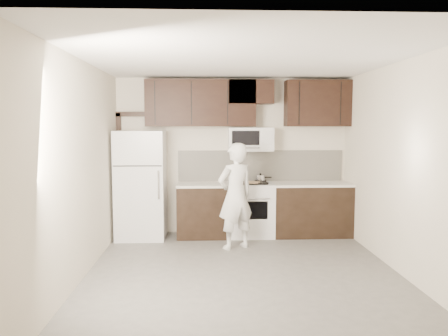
{
  "coord_description": "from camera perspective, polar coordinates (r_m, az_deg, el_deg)",
  "views": [
    {
      "loc": [
        -0.48,
        -5.39,
        1.9
      ],
      "look_at": [
        -0.2,
        0.9,
        1.27
      ],
      "focal_mm": 35.0,
      "sensor_mm": 36.0,
      "label": 1
    }
  ],
  "objects": [
    {
      "name": "floor",
      "position": [
        5.74,
        2.51,
        -13.68
      ],
      "size": [
        4.5,
        4.5,
        0.0
      ],
      "primitive_type": "plane",
      "color": "#575452",
      "rests_on": "ground"
    },
    {
      "name": "back_wall",
      "position": [
        7.67,
        1.08,
        1.57
      ],
      "size": [
        4.0,
        0.0,
        4.0
      ],
      "primitive_type": "plane",
      "rotation": [
        1.57,
        0.0,
        0.0
      ],
      "color": "beige",
      "rests_on": "ground"
    },
    {
      "name": "ceiling",
      "position": [
        5.47,
        2.64,
        14.08
      ],
      "size": [
        4.5,
        4.5,
        0.0
      ],
      "primitive_type": "plane",
      "rotation": [
        3.14,
        0.0,
        0.0
      ],
      "color": "white",
      "rests_on": "back_wall"
    },
    {
      "name": "counter_run",
      "position": [
        7.55,
        5.81,
        -5.38
      ],
      "size": [
        2.95,
        0.64,
        0.91
      ],
      "color": "black",
      "rests_on": "floor"
    },
    {
      "name": "stove",
      "position": [
        7.51,
        3.52,
        -5.38
      ],
      "size": [
        0.76,
        0.66,
        0.94
      ],
      "color": "silver",
      "rests_on": "floor"
    },
    {
      "name": "backsplash",
      "position": [
        7.72,
        4.79,
        0.31
      ],
      "size": [
        2.9,
        0.02,
        0.54
      ],
      "primitive_type": "cube",
      "color": "beige",
      "rests_on": "counter_run"
    },
    {
      "name": "upper_cabinets",
      "position": [
        7.51,
        2.78,
        8.59
      ],
      "size": [
        3.48,
        0.35,
        0.78
      ],
      "color": "black",
      "rests_on": "back_wall"
    },
    {
      "name": "microwave",
      "position": [
        7.49,
        3.47,
        3.76
      ],
      "size": [
        0.76,
        0.42,
        0.4
      ],
      "color": "silver",
      "rests_on": "upper_cabinets"
    },
    {
      "name": "refrigerator",
      "position": [
        7.42,
        -10.78,
        -2.16
      ],
      "size": [
        0.8,
        0.76,
        1.8
      ],
      "color": "silver",
      "rests_on": "floor"
    },
    {
      "name": "door_trim",
      "position": [
        7.76,
        -13.19,
        0.71
      ],
      "size": [
        0.5,
        0.08,
        2.12
      ],
      "color": "black",
      "rests_on": "floor"
    },
    {
      "name": "saucepan",
      "position": [
        7.6,
        4.79,
        -1.35
      ],
      "size": [
        0.28,
        0.16,
        0.15
      ],
      "color": "silver",
      "rests_on": "stove"
    },
    {
      "name": "baking_tray",
      "position": [
        7.33,
        3.8,
        -2.01
      ],
      "size": [
        0.37,
        0.28,
        0.02
      ],
      "primitive_type": "cube",
      "rotation": [
        0.0,
        0.0,
        -0.0
      ],
      "color": "black",
      "rests_on": "counter_run"
    },
    {
      "name": "pizza",
      "position": [
        7.33,
        3.8,
        -1.87
      ],
      "size": [
        0.25,
        0.25,
        0.02
      ],
      "primitive_type": "cylinder",
      "rotation": [
        0.0,
        0.0,
        -0.0
      ],
      "color": "#CBB288",
      "rests_on": "baking_tray"
    },
    {
      "name": "person",
      "position": [
        6.67,
        1.5,
        -3.69
      ],
      "size": [
        0.71,
        0.62,
        1.63
      ],
      "primitive_type": "imported",
      "rotation": [
        0.0,
        0.0,
        3.62
      ],
      "color": "silver",
      "rests_on": "floor"
    }
  ]
}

